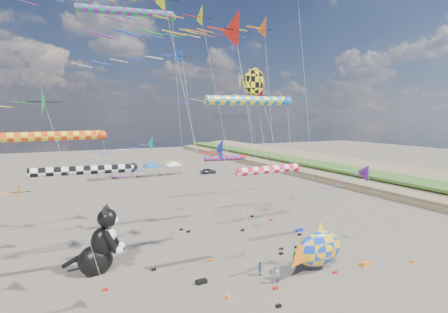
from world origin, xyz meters
The scene contains 29 objects.
delta_kite_1 centered at (-6.54, 12.84, 17.73)m, with size 10.51×1.88×19.07m.
delta_kite_2 centered at (4.10, 14.94, 15.38)m, with size 12.82×2.32×16.84m.
delta_kite_3 centered at (-6.04, 22.38, 9.79)m, with size 9.40×1.85×11.08m.
delta_kite_4 centered at (-15.78, 11.39, 13.97)m, with size 11.82×2.39×15.45m.
delta_kite_5 centered at (-5.22, 3.72, 10.70)m, with size 9.24×1.72×11.96m.
delta_kite_6 centered at (8.58, 4.58, 8.05)m, with size 9.74×1.66×9.27m.
delta_kite_7 centered at (-4.78, 5.92, 18.54)m, with size 12.54×2.52×20.07m.
delta_kite_8 centered at (-1.09, 19.04, 23.30)m, with size 13.80×2.57×24.86m.
delta_kite_9 centered at (-18.53, 18.06, 6.63)m, with size 10.30×1.71×7.89m.
delta_kite_10 centered at (0.82, 12.36, 20.52)m, with size 11.52×2.15×21.94m.
delta_kite_11 centered at (4.44, 20.95, 22.26)m, with size 16.03×3.24×24.09m.
delta_kite_12 centered at (-7.84, 6.28, 20.21)m, with size 10.85×2.23×21.64m.
windsock_0 centered at (1.69, 9.42, 8.64)m, with size 7.52×0.72×9.05m.
windsock_1 centered at (4.43, 23.48, 7.96)m, with size 6.92×0.68×8.36m.
windsock_2 centered at (-14.31, 19.23, 11.40)m, with size 9.78×0.87×11.87m.
windsock_3 centered at (1.33, 12.04, 14.53)m, with size 10.17×0.86×15.01m.
windsock_4 centered at (-12.49, 13.24, 9.03)m, with size 9.18×0.72×9.44m.
windsock_5 centered at (-7.31, 21.30, 23.38)m, with size 11.13×0.82×23.88m.
angelfish_kite centered at (2.06, 13.32, 16.21)m, with size 3.74×3.02×17.67m.
cat_inflatable centered at (-11.81, 15.00, 2.94)m, with size 4.36×2.18×5.89m, color black, non-canonical shape.
fish_inflatable centered at (4.95, 7.01, 2.01)m, with size 6.19×2.91×4.35m.
person_adult centered at (0.54, 6.60, 0.77)m, with size 0.56×0.37×1.54m, color gray.
child_green centered at (4.25, 9.18, 0.55)m, with size 0.54×0.42×1.10m, color #1B7618.
child_blue centered at (0.09, 8.47, 0.59)m, with size 0.69×0.29×1.17m, color #234B9A.
kite_bag_0 centered at (10.09, 16.04, 0.15)m, with size 0.90×0.44×0.30m, color #1318C5.
kite_bag_1 centered at (-4.84, 9.27, 0.15)m, with size 0.90×0.44×0.30m, color black.
kite_bag_2 centered at (9.55, 6.02, 0.15)m, with size 0.90×0.44×0.30m, color orange.
tent_row centered at (1.50, 60.00, 3.15)m, with size 19.20×4.20×3.80m.
parked_car centered at (16.76, 58.00, 0.64)m, with size 1.52×3.79×1.29m, color #26262D.
Camera 1 is at (-14.72, -15.18, 13.16)m, focal length 28.00 mm.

